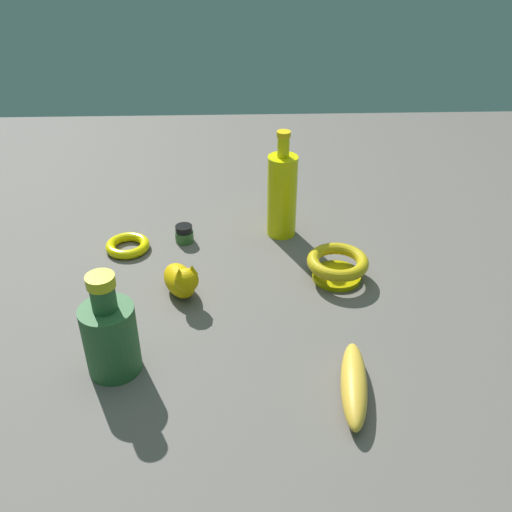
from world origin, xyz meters
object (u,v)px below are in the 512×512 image
bottle_tall (282,194)px  banana (354,384)px  bottle_short (110,335)px  cat_figurine (181,280)px  bangle (128,246)px  nail_polish_jar (184,234)px  bowl (337,265)px

bottle_tall → banana: bearing=-81.2°
bottle_tall → bottle_short: 0.51m
banana → cat_figurine: bearing=55.3°
bangle → bottle_tall: bearing=9.9°
bottle_tall → bottle_short: bottle_tall is taller
cat_figurine → bottle_tall: bottle_tall is taller
nail_polish_jar → banana: size_ratio=0.22×
bottle_tall → bottle_short: size_ratio=1.32×
bowl → bottle_tall: 0.21m
bowl → bottle_tall: bottle_tall is taller
nail_polish_jar → cat_figurine: 0.20m
banana → nail_polish_jar: bearing=40.6°
bottle_tall → banana: size_ratio=1.32×
bottle_short → banana: (0.37, -0.07, -0.05)m
nail_polish_jar → bangle: (-0.12, -0.03, -0.01)m
bangle → bowl: bowl is taller
bangle → bottle_short: bearing=-84.5°
nail_polish_jar → banana: bearing=-57.8°
cat_figurine → nail_polish_jar: bearing=92.7°
nail_polish_jar → cat_figurine: size_ratio=0.34×
bangle → bottle_short: (0.03, -0.35, 0.06)m
bottle_tall → bangle: bearing=-170.1°
bowl → banana: size_ratio=0.67×
nail_polish_jar → bottle_tall: bottle_tall is taller
nail_polish_jar → bangle: bearing=-165.7°
bowl → bangle: bearing=164.4°
bowl → bottle_short: bottle_short is taller
cat_figurine → banana: 0.38m
bottle_short → banana: bottle_short is taller
nail_polish_jar → bangle: size_ratio=0.43×
bowl → bottle_tall: size_ratio=0.51×
bowl → cat_figurine: bearing=-171.3°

